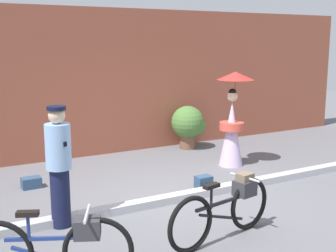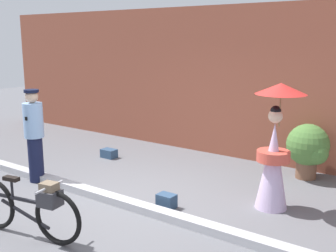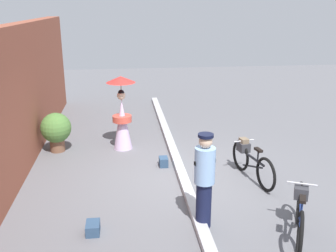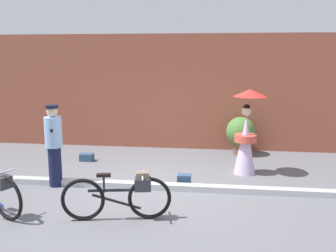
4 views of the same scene
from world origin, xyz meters
TOP-DOWN VIEW (x-y plane):
  - ground_plane at (0.00, 0.00)m, footprint 30.00×30.00m
  - building_wall at (0.00, 3.57)m, footprint 14.00×0.40m
  - sidewalk_curb at (0.00, 0.00)m, footprint 14.00×0.20m
  - bicycle_far_side at (-0.22, -1.46)m, footprint 1.75×0.51m
  - person_officer at (-1.95, -0.06)m, footprint 0.34×0.38m
  - person_with_parasol at (1.93, 1.26)m, footprint 0.73×0.73m
  - potted_plant_by_door at (1.94, 2.91)m, footprint 0.78×0.76m
  - backpack_on_pavement at (0.64, 0.33)m, footprint 0.27×0.20m
  - backpack_spare at (-1.94, 1.78)m, footprint 0.32×0.22m

SIDE VIEW (x-z plane):
  - ground_plane at x=0.00m, z-range 0.00..0.00m
  - sidewalk_curb at x=0.00m, z-range 0.00..0.12m
  - backpack_spare at x=-1.94m, z-range 0.00..0.19m
  - backpack_on_pavement at x=0.64m, z-range 0.01..0.22m
  - bicycle_far_side at x=-0.22m, z-range 0.02..0.81m
  - potted_plant_by_door at x=1.94m, z-range 0.07..1.08m
  - person_officer at x=-1.95m, z-range 0.05..1.71m
  - person_with_parasol at x=1.93m, z-range -0.03..1.87m
  - building_wall at x=0.00m, z-range 0.00..3.20m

